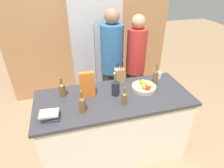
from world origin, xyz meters
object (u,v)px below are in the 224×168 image
object	(u,v)px
bottle_vinegar	(82,104)
cereal_box	(87,85)
refrigerator	(95,54)
person_in_blue	(135,63)
flower_vase	(116,87)
bottle_wine	(62,89)
bottle_water	(124,98)
book_stack	(50,115)
coffee_mug	(158,75)
bottle_oil	(156,76)
fruit_bowl	(144,87)
person_at_sink	(112,62)
knife_block	(119,75)

from	to	relation	value
bottle_vinegar	cereal_box	bearing A→B (deg)	70.16
refrigerator	person_in_blue	distance (m)	0.80
flower_vase	bottle_wine	distance (m)	0.63
bottle_vinegar	bottle_water	distance (m)	0.46
flower_vase	cereal_box	bearing A→B (deg)	170.01
bottle_vinegar	bottle_wine	bearing A→B (deg)	118.15
book_stack	bottle_vinegar	size ratio (longest dim) A/B	0.82
coffee_mug	bottle_vinegar	size ratio (longest dim) A/B	0.38
bottle_vinegar	bottle_oil	bearing A→B (deg)	17.82
bottle_oil	bottle_vinegar	xyz separation A→B (m)	(-1.00, -0.32, -0.01)
fruit_bowl	book_stack	world-z (taller)	fruit_bowl
bottle_oil	bottle_vinegar	distance (m)	1.05
flower_vase	person_at_sink	bearing A→B (deg)	78.09
fruit_bowl	person_at_sink	bearing A→B (deg)	108.03
bottle_wine	flower_vase	bearing A→B (deg)	-13.12
bottle_water	person_at_sink	distance (m)	0.93
flower_vase	coffee_mug	world-z (taller)	flower_vase
bottle_wine	person_in_blue	size ratio (longest dim) A/B	0.14
bottle_oil	person_at_sink	xyz separation A→B (m)	(-0.42, 0.61, -0.02)
person_in_blue	flower_vase	bearing A→B (deg)	-133.33
knife_block	bottle_oil	bearing A→B (deg)	-20.24
coffee_mug	person_in_blue	distance (m)	0.46
knife_block	bottle_oil	size ratio (longest dim) A/B	1.00
refrigerator	cereal_box	bearing A→B (deg)	-104.46
coffee_mug	person_at_sink	distance (m)	0.72
refrigerator	knife_block	xyz separation A→B (m)	(0.15, -1.00, 0.08)
refrigerator	person_at_sink	world-z (taller)	refrigerator
fruit_bowl	book_stack	distance (m)	1.17
bottle_vinegar	book_stack	bearing A→B (deg)	-176.82
flower_vase	knife_block	bearing A→B (deg)	64.02
knife_block	bottle_oil	world-z (taller)	knife_block
bottle_vinegar	bottle_water	size ratio (longest dim) A/B	1.19
bottle_vinegar	bottle_wine	world-z (taller)	bottle_vinegar
refrigerator	cereal_box	distance (m)	1.26
coffee_mug	book_stack	xyz separation A→B (m)	(-1.46, -0.48, -0.01)
coffee_mug	bottle_wine	bearing A→B (deg)	-175.48
bottle_oil	coffee_mug	bearing A→B (deg)	48.62
book_stack	bottle_water	distance (m)	0.80
bottle_vinegar	coffee_mug	bearing A→B (deg)	22.26
bottle_wine	person_in_blue	distance (m)	1.25
flower_vase	bottle_vinegar	distance (m)	0.47
bottle_oil	bottle_water	distance (m)	0.62
book_stack	bottle_water	xyz separation A→B (m)	(0.80, 0.02, 0.05)
knife_block	bottle_vinegar	bearing A→B (deg)	-138.94
flower_vase	bottle_wine	bearing A→B (deg)	166.88
refrigerator	book_stack	size ratio (longest dim) A/B	8.81
flower_vase	bottle_water	bearing A→B (deg)	-78.81
bottle_vinegar	bottle_wine	xyz separation A→B (m)	(-0.19, 0.35, -0.01)
fruit_bowl	person_in_blue	xyz separation A→B (m)	(0.14, 0.65, 0.02)
cereal_box	bottle_water	xyz separation A→B (m)	(0.37, -0.26, -0.07)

